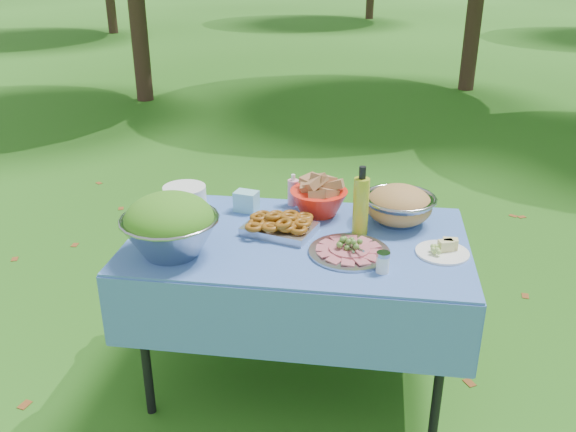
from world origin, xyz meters
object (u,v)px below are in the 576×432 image
at_px(salad_bowl, 170,225).
at_px(charcuterie_platter, 350,245).
at_px(pasta_bowl_steel, 399,205).
at_px(picnic_table, 297,312).
at_px(bread_bowl, 319,196).
at_px(oil_bottle, 361,201).
at_px(plate_stack, 185,195).

xyz_separation_m(salad_bowl, charcuterie_platter, (0.73, 0.11, -0.09)).
bearing_deg(charcuterie_platter, salad_bowl, -171.42).
bearing_deg(pasta_bowl_steel, charcuterie_platter, -120.78).
bearing_deg(picnic_table, pasta_bowl_steel, 28.10).
height_order(bread_bowl, charcuterie_platter, bread_bowl).
xyz_separation_m(bread_bowl, pasta_bowl_steel, (0.37, -0.04, -0.00)).
relative_size(salad_bowl, bread_bowl, 1.47).
height_order(bread_bowl, pasta_bowl_steel, bread_bowl).
bearing_deg(picnic_table, salad_bowl, -156.00).
xyz_separation_m(pasta_bowl_steel, oil_bottle, (-0.17, -0.14, 0.07)).
bearing_deg(salad_bowl, picnic_table, 24.00).
height_order(salad_bowl, charcuterie_platter, salad_bowl).
bearing_deg(charcuterie_platter, oil_bottle, 80.24).
relative_size(picnic_table, pasta_bowl_steel, 4.43).
xyz_separation_m(plate_stack, charcuterie_platter, (0.83, -0.43, -0.00)).
relative_size(picnic_table, oil_bottle, 4.68).
height_order(salad_bowl, oil_bottle, oil_bottle).
bearing_deg(salad_bowl, bread_bowl, 41.60).
xyz_separation_m(picnic_table, bread_bowl, (0.06, 0.28, 0.47)).
relative_size(picnic_table, charcuterie_platter, 4.30).
bearing_deg(charcuterie_platter, pasta_bowl_steel, 59.22).
height_order(charcuterie_platter, oil_bottle, oil_bottle).
height_order(salad_bowl, plate_stack, salad_bowl).
distance_m(picnic_table, charcuterie_platter, 0.49).
bearing_deg(charcuterie_platter, bread_bowl, 113.25).
relative_size(pasta_bowl_steel, charcuterie_platter, 0.97).
distance_m(bread_bowl, oil_bottle, 0.28).
xyz_separation_m(plate_stack, pasta_bowl_steel, (1.04, -0.08, 0.04)).
xyz_separation_m(salad_bowl, plate_stack, (-0.11, 0.54, -0.09)).
distance_m(bread_bowl, pasta_bowl_steel, 0.37).
bearing_deg(oil_bottle, picnic_table, -161.65).
bearing_deg(plate_stack, salad_bowl, -78.61).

